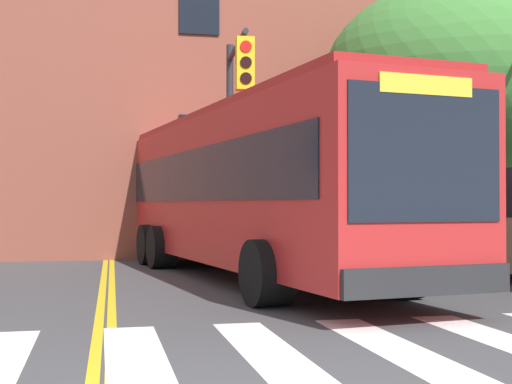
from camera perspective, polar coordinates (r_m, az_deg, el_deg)
The scene contains 7 objects.
crosswalk at distance 7.35m, azimuth 1.15°, elevation -12.77°, with size 11.32×3.84×0.01m.
lane_line_yellow_inner at distance 21.07m, azimuth -11.89°, elevation -5.00°, with size 0.12×36.00×0.01m, color gold.
lane_line_yellow_outer at distance 21.07m, azimuth -11.45°, elevation -5.00°, with size 0.12×36.00×0.01m, color gold.
city_bus at distance 14.44m, azimuth -0.52°, elevation 0.27°, with size 4.42×12.60×3.34m.
traffic_light_overhead at distance 14.99m, azimuth -1.61°, elevation 6.45°, with size 0.39×2.79×5.08m.
street_tree_curbside_large at distance 18.66m, azimuth 15.97°, elevation 8.62°, with size 8.00×7.99×7.01m.
building_facade at distance 23.37m, azimuth -15.72°, elevation 11.30°, with size 30.33×7.15×12.87m.
Camera 1 is at (-0.96, -4.21, 1.51)m, focal length 50.00 mm.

